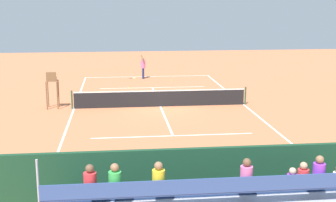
{
  "coord_description": "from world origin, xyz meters",
  "views": [
    {
      "loc": [
        2.53,
        26.49,
        6.13
      ],
      "look_at": [
        0.0,
        4.0,
        1.2
      ],
      "focal_mm": 49.74,
      "sensor_mm": 36.0,
      "label": 1
    }
  ],
  "objects_px": {
    "equipment_bag": "(225,197)",
    "tennis_racket": "(134,78)",
    "tennis_net": "(160,98)",
    "bleacher_stand": "(219,202)",
    "courtside_bench": "(279,182)",
    "tennis_ball_far": "(128,87)",
    "tennis_ball_near": "(171,80)",
    "umpire_chair": "(52,86)",
    "tennis_player": "(143,66)"
  },
  "relations": [
    {
      "from": "courtside_bench",
      "to": "tennis_racket",
      "type": "distance_m",
      "value": 23.84
    },
    {
      "from": "tennis_ball_near",
      "to": "tennis_ball_far",
      "type": "distance_m",
      "value": 4.38
    },
    {
      "from": "bleacher_stand",
      "to": "tennis_racket",
      "type": "distance_m",
      "value": 25.74
    },
    {
      "from": "equipment_bag",
      "to": "tennis_ball_far",
      "type": "height_order",
      "value": "equipment_bag"
    },
    {
      "from": "tennis_ball_far",
      "to": "tennis_racket",
      "type": "bearing_deg",
      "value": -97.72
    },
    {
      "from": "equipment_bag",
      "to": "tennis_racket",
      "type": "bearing_deg",
      "value": -85.54
    },
    {
      "from": "tennis_net",
      "to": "tennis_racket",
      "type": "bearing_deg",
      "value": -83.72
    },
    {
      "from": "tennis_ball_far",
      "to": "tennis_ball_near",
      "type": "bearing_deg",
      "value": -140.9
    },
    {
      "from": "equipment_bag",
      "to": "bleacher_stand",
      "type": "bearing_deg",
      "value": 71.79
    },
    {
      "from": "tennis_net",
      "to": "umpire_chair",
      "type": "height_order",
      "value": "umpire_chair"
    },
    {
      "from": "tennis_player",
      "to": "tennis_ball_far",
      "type": "bearing_deg",
      "value": 71.79
    },
    {
      "from": "tennis_ball_near",
      "to": "tennis_ball_far",
      "type": "relative_size",
      "value": 1.0
    },
    {
      "from": "tennis_net",
      "to": "tennis_ball_far",
      "type": "distance_m",
      "value": 6.39
    },
    {
      "from": "equipment_bag",
      "to": "tennis_racket",
      "type": "height_order",
      "value": "equipment_bag"
    },
    {
      "from": "umpire_chair",
      "to": "tennis_racket",
      "type": "xyz_separation_m",
      "value": [
        -5.07,
        -10.07,
        -1.3
      ]
    },
    {
      "from": "umpire_chair",
      "to": "equipment_bag",
      "type": "bearing_deg",
      "value": 116.93
    },
    {
      "from": "tennis_net",
      "to": "tennis_player",
      "type": "height_order",
      "value": "tennis_player"
    },
    {
      "from": "tennis_ball_far",
      "to": "courtside_bench",
      "type": "bearing_deg",
      "value": 102.07
    },
    {
      "from": "bleacher_stand",
      "to": "equipment_bag",
      "type": "xyz_separation_m",
      "value": [
        -0.66,
        -2.0,
        -0.8
      ]
    },
    {
      "from": "tennis_racket",
      "to": "tennis_ball_near",
      "type": "height_order",
      "value": "tennis_ball_near"
    },
    {
      "from": "tennis_ball_far",
      "to": "tennis_player",
      "type": "bearing_deg",
      "value": -108.21
    },
    {
      "from": "tennis_net",
      "to": "tennis_player",
      "type": "distance_m",
      "value": 10.06
    },
    {
      "from": "tennis_net",
      "to": "tennis_racket",
      "type": "relative_size",
      "value": 17.75
    },
    {
      "from": "tennis_racket",
      "to": "tennis_net",
      "type": "bearing_deg",
      "value": 96.28
    },
    {
      "from": "tennis_racket",
      "to": "tennis_ball_far",
      "type": "bearing_deg",
      "value": 82.28
    },
    {
      "from": "umpire_chair",
      "to": "tennis_ball_near",
      "type": "distance_m",
      "value": 11.82
    },
    {
      "from": "courtside_bench",
      "to": "tennis_racket",
      "type": "bearing_deg",
      "value": -81.33
    },
    {
      "from": "tennis_player",
      "to": "tennis_ball_far",
      "type": "relative_size",
      "value": 29.18
    },
    {
      "from": "tennis_racket",
      "to": "tennis_ball_near",
      "type": "distance_m",
      "value": 3.16
    },
    {
      "from": "umpire_chair",
      "to": "tennis_ball_near",
      "type": "relative_size",
      "value": 32.42
    },
    {
      "from": "tennis_player",
      "to": "tennis_ball_near",
      "type": "height_order",
      "value": "tennis_player"
    },
    {
      "from": "umpire_chair",
      "to": "equipment_bag",
      "type": "relative_size",
      "value": 2.38
    },
    {
      "from": "courtside_bench",
      "to": "tennis_racket",
      "type": "height_order",
      "value": "courtside_bench"
    },
    {
      "from": "tennis_net",
      "to": "tennis_ball_near",
      "type": "xyz_separation_m",
      "value": [
        -1.71,
        -8.91,
        -0.47
      ]
    },
    {
      "from": "tennis_net",
      "to": "umpire_chair",
      "type": "distance_m",
      "value": 6.26
    },
    {
      "from": "bleacher_stand",
      "to": "courtside_bench",
      "type": "xyz_separation_m",
      "value": [
        -2.4,
        -2.13,
        -0.42
      ]
    },
    {
      "from": "courtside_bench",
      "to": "tennis_racket",
      "type": "xyz_separation_m",
      "value": [
        3.59,
        -23.56,
        -0.54
      ]
    },
    {
      "from": "bleacher_stand",
      "to": "equipment_bag",
      "type": "distance_m",
      "value": 2.25
    },
    {
      "from": "equipment_bag",
      "to": "tennis_player",
      "type": "height_order",
      "value": "tennis_player"
    },
    {
      "from": "tennis_net",
      "to": "tennis_ball_near",
      "type": "bearing_deg",
      "value": -100.84
    },
    {
      "from": "tennis_player",
      "to": "tennis_racket",
      "type": "xyz_separation_m",
      "value": [
        0.72,
        -0.25,
        -1.0
      ]
    },
    {
      "from": "courtside_bench",
      "to": "tennis_ball_far",
      "type": "distance_m",
      "value": 19.86
    },
    {
      "from": "equipment_bag",
      "to": "umpire_chair",
      "type": "bearing_deg",
      "value": -63.07
    },
    {
      "from": "tennis_racket",
      "to": "tennis_ball_far",
      "type": "distance_m",
      "value": 4.18
    },
    {
      "from": "tennis_ball_near",
      "to": "tennis_ball_far",
      "type": "height_order",
      "value": "same"
    },
    {
      "from": "courtside_bench",
      "to": "tennis_ball_far",
      "type": "bearing_deg",
      "value": -77.93
    },
    {
      "from": "equipment_bag",
      "to": "tennis_player",
      "type": "bearing_deg",
      "value": -87.23
    },
    {
      "from": "equipment_bag",
      "to": "tennis_ball_far",
      "type": "distance_m",
      "value": 19.69
    },
    {
      "from": "tennis_racket",
      "to": "tennis_ball_far",
      "type": "xyz_separation_m",
      "value": [
        0.56,
        4.14,
        0.02
      ]
    },
    {
      "from": "bleacher_stand",
      "to": "tennis_racket",
      "type": "bearing_deg",
      "value": -87.35
    }
  ]
}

